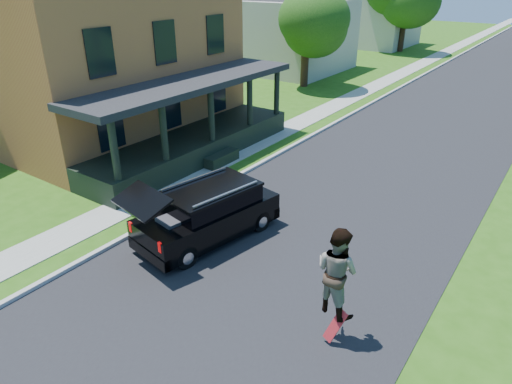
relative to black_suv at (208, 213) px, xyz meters
The scene contains 12 objects.
ground 2.75m from the black_suv, 34.61° to the right, with size 140.00×140.00×0.00m, color #275310.
street 18.65m from the black_suv, 83.31° to the left, with size 8.00×120.00×0.02m, color black.
curb 18.61m from the black_suv, 95.80° to the left, with size 0.15×120.00×0.12m, color #A2A29D.
sidewalk 18.83m from the black_suv, 100.50° to the left, with size 1.30×120.00×0.03m, color gray.
front_walk 8.64m from the black_suv, 148.44° to the left, with size 6.50×1.20×0.03m, color gray.
main_house 12.26m from the black_suv, 157.08° to the left, with size 15.56×15.56×10.10m.
neighbor_house_mid 25.42m from the black_suv, 116.72° to the left, with size 12.78×12.78×8.30m.
neighbor_house_far 40.28m from the black_suv, 106.40° to the left, with size 12.78×12.78×8.30m.
black_suv is the anchor object (origin of this frame).
skateboarder 4.88m from the black_suv, 17.10° to the right, with size 1.08×0.93×1.91m.
skateboard 5.09m from the black_suv, 19.42° to the right, with size 0.45×0.24×0.79m.
tree_left_mid 19.92m from the black_suv, 112.05° to the left, with size 5.14×4.82×6.59m.
Camera 1 is at (5.38, -6.83, 6.87)m, focal length 32.00 mm.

